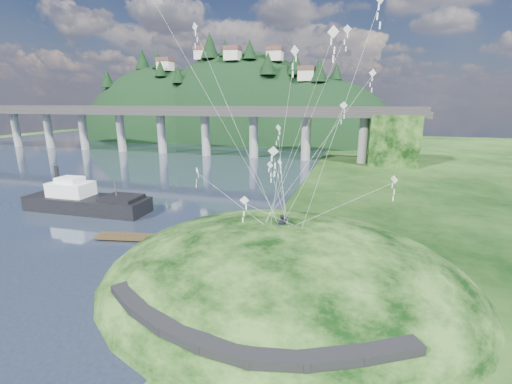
% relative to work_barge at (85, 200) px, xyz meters
% --- Properties ---
extents(ground, '(320.00, 320.00, 0.00)m').
position_rel_work_barge_xyz_m(ground, '(25.26, -12.95, -1.68)').
color(ground, black).
rests_on(ground, ground).
extents(grass_hill, '(36.00, 32.00, 13.00)m').
position_rel_work_barge_xyz_m(grass_hill, '(33.26, -10.95, -3.18)').
color(grass_hill, black).
rests_on(grass_hill, ground).
extents(footpath, '(22.29, 5.84, 0.83)m').
position_rel_work_barge_xyz_m(footpath, '(32.73, -22.69, 0.40)').
color(footpath, black).
rests_on(footpath, ground).
extents(bridge, '(160.00, 11.00, 15.00)m').
position_rel_work_barge_xyz_m(bridge, '(-1.19, 57.12, 8.02)').
color(bridge, '#2D2B2B').
rests_on(bridge, ground).
extents(far_ridge, '(153.00, 70.00, 94.50)m').
position_rel_work_barge_xyz_m(far_ridge, '(-18.32, 109.22, -9.12)').
color(far_ridge, black).
rests_on(far_ridge, ground).
extents(work_barge, '(19.42, 6.05, 6.72)m').
position_rel_work_barge_xyz_m(work_barge, '(0.00, 0.00, 0.00)').
color(work_barge, black).
rests_on(work_barge, ground).
extents(wooden_dock, '(12.23, 4.21, 0.86)m').
position_rel_work_barge_xyz_m(wooden_dock, '(15.54, -7.22, -1.30)').
color(wooden_dock, '#312514').
rests_on(wooden_dock, ground).
extents(kite_flyers, '(1.22, 1.06, 1.94)m').
position_rel_work_barge_xyz_m(kite_flyers, '(32.88, -10.25, 4.24)').
color(kite_flyers, '#242731').
rests_on(kite_flyers, ground).
extents(kite_swarm, '(20.32, 15.46, 21.33)m').
position_rel_work_barge_xyz_m(kite_swarm, '(32.79, -9.79, 13.89)').
color(kite_swarm, silver).
rests_on(kite_swarm, ground).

